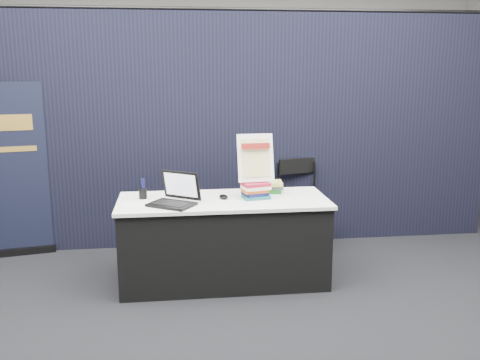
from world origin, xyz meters
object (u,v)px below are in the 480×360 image
Objects in this scene: info_sign at (256,158)px; pullup_banner at (12,180)px; book_stack_short at (269,187)px; display_table at (224,240)px; laptop at (171,197)px; stacking_chair at (299,200)px; book_stack_tall at (256,190)px.

info_sign is 0.25× the size of pullup_banner.
pullup_banner is (-2.45, 0.73, -0.03)m from book_stack_short.
display_table is 4.25× the size of info_sign.
laptop is (-0.44, -0.12, 0.44)m from display_table.
stacking_chair is at bearing 49.74° from info_sign.
pullup_banner reaches higher than info_sign.
info_sign reaches higher than book_stack_short.
stacking_chair is at bearing 54.16° from book_stack_tall.
book_stack_tall reaches higher than book_stack_short.
book_stack_short is at bearing -139.58° from stacking_chair.
display_table is at bearing 49.26° from laptop.
book_stack_short is (0.88, 0.34, -0.01)m from laptop.
pullup_banner reaches higher than laptop.
book_stack_tall is 1.05m from stacking_chair.
stacking_chair is at bearing -13.71° from pullup_banner.
pullup_banner is (-2.01, 0.95, 0.39)m from display_table.
info_sign is 2.49m from pullup_banner.
book_stack_tall is at bearing -1.45° from display_table.
stacking_chair is (0.58, 0.78, -0.58)m from info_sign.
pullup_banner is at bearing 163.38° from stacking_chair.
pullup_banner is 2.89m from stacking_chair.
pullup_banner is (-2.29, 0.92, -0.33)m from info_sign.
stacking_chair is (0.43, 0.59, -0.29)m from book_stack_short.
stacking_chair is (0.58, 0.81, -0.31)m from book_stack_tall.
display_table is 0.53m from book_stack_tall.
info_sign reaches higher than stacking_chair.
info_sign is (0.00, 0.03, 0.27)m from book_stack_tall.
pullup_banner reaches higher than book_stack_tall.
stacking_chair is (0.87, 0.80, 0.13)m from display_table.
pullup_banner is (-1.56, 1.07, -0.05)m from laptop.
laptop is at bearing -170.79° from book_stack_tall.
book_stack_short is at bearing -27.50° from pullup_banner.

